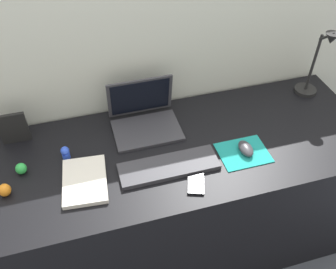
% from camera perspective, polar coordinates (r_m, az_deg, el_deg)
% --- Properties ---
extents(ground_plane, '(6.00, 6.00, 0.00)m').
position_cam_1_polar(ground_plane, '(2.21, 1.03, -15.73)').
color(ground_plane, '#474C56').
extents(back_wall, '(2.98, 0.05, 1.34)m').
position_cam_1_polar(back_wall, '(1.93, -1.90, 3.99)').
color(back_wall, beige).
rests_on(back_wall, ground_plane).
extents(desk, '(1.78, 0.66, 0.74)m').
position_cam_1_polar(desk, '(1.90, 1.16, -9.95)').
color(desk, black).
rests_on(desk, ground_plane).
extents(laptop, '(0.30, 0.24, 0.21)m').
position_cam_1_polar(laptop, '(1.70, -3.70, 2.96)').
color(laptop, '#333338').
rests_on(laptop, desk).
extents(keyboard, '(0.41, 0.13, 0.02)m').
position_cam_1_polar(keyboard, '(1.53, 0.12, -4.91)').
color(keyboard, '#333338').
rests_on(keyboard, desk).
extents(mousepad, '(0.21, 0.17, 0.00)m').
position_cam_1_polar(mousepad, '(1.63, 11.44, -2.75)').
color(mousepad, teal).
rests_on(mousepad, desk).
extents(mouse, '(0.06, 0.10, 0.03)m').
position_cam_1_polar(mouse, '(1.62, 11.80, -2.11)').
color(mouse, '#333338').
rests_on(mouse, mousepad).
extents(cell_phone, '(0.10, 0.14, 0.01)m').
position_cam_1_polar(cell_phone, '(1.49, 4.26, -7.19)').
color(cell_phone, black).
rests_on(cell_phone, desk).
extents(desk_lamp, '(0.11, 0.15, 0.36)m').
position_cam_1_polar(desk_lamp, '(1.94, 21.80, 9.75)').
color(desk_lamp, black).
rests_on(desk_lamp, desk).
extents(notebook_pad, '(0.19, 0.25, 0.02)m').
position_cam_1_polar(notebook_pad, '(1.52, -12.62, -6.91)').
color(notebook_pad, silver).
rests_on(notebook_pad, desk).
extents(picture_frame, '(0.12, 0.02, 0.15)m').
position_cam_1_polar(picture_frame, '(1.73, -22.56, 0.87)').
color(picture_frame, black).
rests_on(picture_frame, desk).
extents(toy_figurine_orange, '(0.05, 0.05, 0.05)m').
position_cam_1_polar(toy_figurine_orange, '(1.56, -23.70, -7.78)').
color(toy_figurine_orange, orange).
rests_on(toy_figurine_orange, desk).
extents(toy_figurine_green, '(0.04, 0.04, 0.05)m').
position_cam_1_polar(toy_figurine_green, '(1.61, -21.54, -4.87)').
color(toy_figurine_green, green).
rests_on(toy_figurine_green, desk).
extents(toy_figurine_blue, '(0.04, 0.04, 0.06)m').
position_cam_1_polar(toy_figurine_blue, '(1.61, -15.42, -2.67)').
color(toy_figurine_blue, blue).
rests_on(toy_figurine_blue, desk).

